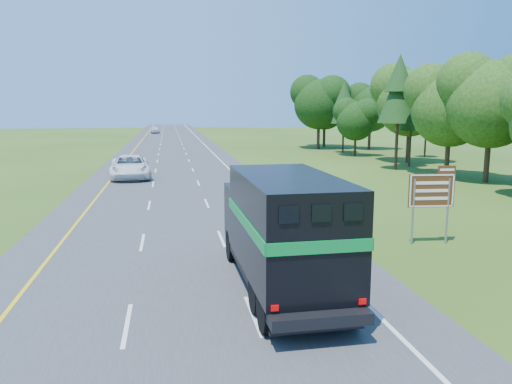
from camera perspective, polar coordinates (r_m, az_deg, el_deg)
ground at (r=13.33m, az=-6.95°, el=-17.93°), size 300.00×300.00×0.00m
road at (r=62.13m, az=-9.47°, el=3.80°), size 15.00×260.00×0.04m
lane_markings at (r=62.12m, az=-9.47°, el=3.82°), size 11.15×260.00×0.01m
tree_wall_right at (r=49.52m, az=22.67°, el=8.69°), size 16.00×100.00×12.00m
horse_truck at (r=16.66m, az=3.06°, el=-4.17°), size 3.00×9.10×4.01m
white_suv at (r=45.33m, az=-14.21°, el=2.82°), size 3.79×7.39×2.00m
far_car at (r=124.86m, az=-11.44°, el=6.98°), size 2.09×4.97×1.68m
exit_sign at (r=23.80m, az=19.49°, el=-0.18°), size 2.12×0.26×3.60m
delineator at (r=28.49m, az=9.42°, el=-1.75°), size 0.09×0.05×1.13m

